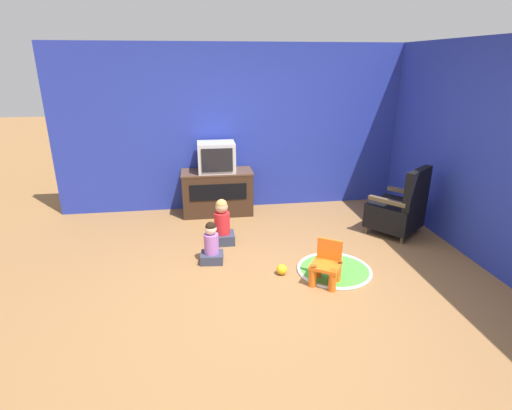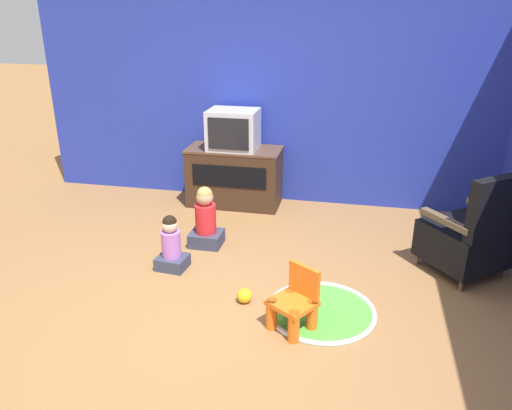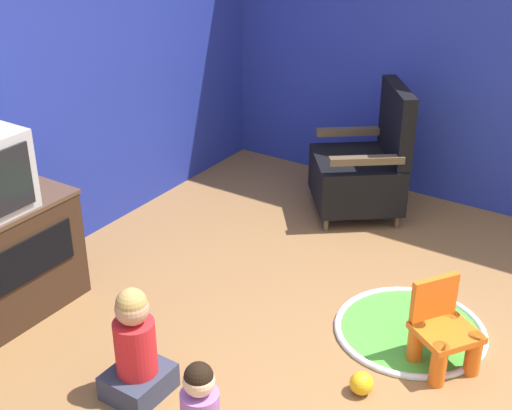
{
  "view_description": "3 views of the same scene",
  "coord_description": "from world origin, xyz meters",
  "px_view_note": "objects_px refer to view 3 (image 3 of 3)",
  "views": [
    {
      "loc": [
        -0.83,
        -3.69,
        2.27
      ],
      "look_at": [
        -0.18,
        0.76,
        0.65
      ],
      "focal_mm": 28.0,
      "sensor_mm": 36.0,
      "label": 1
    },
    {
      "loc": [
        0.84,
        -3.12,
        2.23
      ],
      "look_at": [
        0.02,
        0.7,
        0.65
      ],
      "focal_mm": 35.0,
      "sensor_mm": 36.0,
      "label": 2
    },
    {
      "loc": [
        -2.57,
        -0.88,
        2.44
      ],
      "look_at": [
        0.22,
        0.96,
        0.77
      ],
      "focal_mm": 50.0,
      "sensor_mm": 36.0,
      "label": 3
    }
  ],
  "objects_px": {
    "toy_ball": "(361,383)",
    "yellow_kid_chair": "(443,334)",
    "black_armchair": "(364,168)",
    "child_watching_center": "(136,350)"
  },
  "relations": [
    {
      "from": "child_watching_center",
      "to": "toy_ball",
      "type": "relative_size",
      "value": 5.07
    },
    {
      "from": "yellow_kid_chair",
      "to": "child_watching_center",
      "type": "height_order",
      "value": "child_watching_center"
    },
    {
      "from": "yellow_kid_chair",
      "to": "child_watching_center",
      "type": "bearing_deg",
      "value": 165.1
    },
    {
      "from": "yellow_kid_chair",
      "to": "child_watching_center",
      "type": "distance_m",
      "value": 1.57
    },
    {
      "from": "black_armchair",
      "to": "child_watching_center",
      "type": "bearing_deg",
      "value": -39.11
    },
    {
      "from": "black_armchair",
      "to": "toy_ball",
      "type": "bearing_deg",
      "value": -12.03
    },
    {
      "from": "child_watching_center",
      "to": "toy_ball",
      "type": "height_order",
      "value": "child_watching_center"
    },
    {
      "from": "toy_ball",
      "to": "yellow_kid_chair",
      "type": "bearing_deg",
      "value": -29.6
    },
    {
      "from": "yellow_kid_chair",
      "to": "toy_ball",
      "type": "height_order",
      "value": "yellow_kid_chair"
    },
    {
      "from": "yellow_kid_chair",
      "to": "toy_ball",
      "type": "relative_size",
      "value": 3.94
    }
  ]
}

